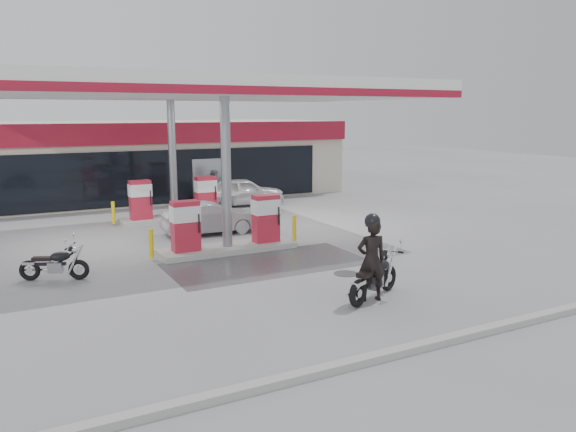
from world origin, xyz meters
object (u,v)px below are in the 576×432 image
Objects in this scene: pump_island_near at (227,230)px; pump_island_far at (174,204)px; main_motorcycle at (375,278)px; biker_main at (371,260)px; attendant at (215,188)px; hatchback_silver at (211,218)px; sedan_white at (243,192)px; parked_motorcycle at (55,265)px.

pump_island_far is at bearing 90.00° from pump_island_near.
pump_island_far reaches higher than main_motorcycle.
pump_island_near is 2.55× the size of biker_main.
pump_island_far is at bearing 158.31° from attendant.
biker_main is 0.56× the size of hatchback_silver.
sedan_white reaches higher than hatchback_silver.
hatchback_silver is at bearing -177.89° from attendant.
attendant reaches higher than hatchback_silver.
attendant is at bearing 73.44° from parked_motorcycle.
pump_island_far is 1.28× the size of sedan_white.
parked_motorcycle is (-6.78, 5.26, -0.08)m from main_motorcycle.
hatchback_silver is (0.47, 2.82, -0.12)m from pump_island_near.
biker_main is 8.52m from parked_motorcycle.
pump_island_far is at bearing 11.70° from hatchback_silver.
main_motorcycle is 1.03× the size of biker_main.
sedan_white reaches higher than main_motorcycle.
main_motorcycle is 1.18× the size of parked_motorcycle.
pump_island_near is 2.92× the size of attendant.
pump_island_near reaches higher than sedan_white.
sedan_white is (2.82, 14.37, -0.33)m from biker_main.
attendant is (2.86, 2.80, 0.17)m from pump_island_far.
pump_island_far is 12.17m from main_motorcycle.
pump_island_near reaches higher than parked_motorcycle.
biker_main reaches higher than hatchback_silver.
main_motorcycle is at bearing 174.73° from sedan_white.
hatchback_silver is (-0.98, 8.89, 0.09)m from main_motorcycle.
hatchback_silver is at bearing 55.91° from parked_motorcycle.
pump_island_far reaches higher than sedan_white.
biker_main reaches higher than sedan_white.
hatchback_silver is at bearing 151.29° from sedan_white.
pump_island_far is 3.22m from hatchback_silver.
pump_island_near is 1.00× the size of pump_island_far.
biker_main is 14.64m from sedan_white.
main_motorcycle is 0.54m from biker_main.
pump_island_near is 5.40m from parked_motorcycle.
attendant is at bearing -18.43° from hatchback_silver.
attendant reaches higher than main_motorcycle.
attendant is at bearing 69.11° from sedan_white.
main_motorcycle is 0.58× the size of hatchback_silver.
attendant is (-1.23, 0.60, 0.20)m from sedan_white.
biker_main is at bearing -78.38° from pump_island_near.
attendant is at bearing 44.39° from pump_island_far.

